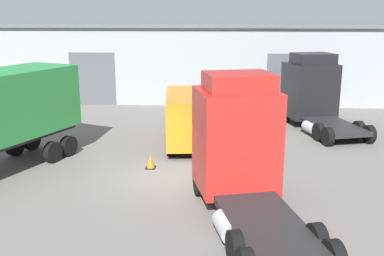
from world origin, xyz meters
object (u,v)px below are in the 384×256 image
Objects in this scene: tractor_unit_red at (239,146)px; delivery_van_orange at (188,118)px; oil_drum at (216,165)px; tractor_unit_black at (313,92)px; traffic_cone at (151,162)px.

tractor_unit_red is 7.18m from delivery_van_orange.
delivery_van_orange is 4.43m from oil_drum.
tractor_unit_black is 11.28m from traffic_cone.
tractor_unit_red is (-4.42, -11.28, 0.14)m from tractor_unit_black.
tractor_unit_black reaches higher than delivery_van_orange.
delivery_van_orange is at bearing 109.31° from oil_drum.
tractor_unit_red is 3.24m from oil_drum.
tractor_unit_black is 8.03m from delivery_van_orange.
tractor_unit_black is 0.92× the size of tractor_unit_red.
oil_drum is at bearing -14.54° from traffic_cone.
tractor_unit_red is 12.70× the size of traffic_cone.
delivery_van_orange is 9.68× the size of traffic_cone.
traffic_cone is (-1.26, -3.40, -1.11)m from delivery_van_orange.
tractor_unit_black is at bearing 44.93° from traffic_cone.
delivery_van_orange reaches higher than traffic_cone.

